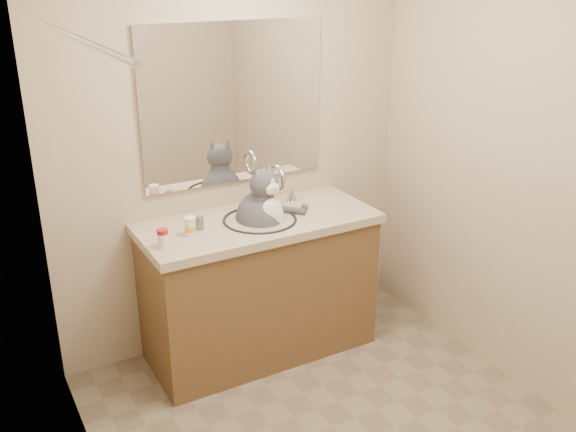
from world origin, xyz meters
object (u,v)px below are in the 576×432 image
object	(u,v)px
grey_canister	(199,223)
pill_bottle_redcap	(163,238)
cat	(261,217)
pill_bottle_orange	(190,227)

from	to	relation	value
grey_canister	pill_bottle_redcap	bearing A→B (deg)	-151.73
cat	pill_bottle_redcap	distance (m)	0.61
pill_bottle_orange	grey_canister	bearing A→B (deg)	37.41
pill_bottle_redcap	pill_bottle_orange	xyz separation A→B (m)	(0.17, 0.08, -0.00)
cat	grey_canister	bearing A→B (deg)	157.58
cat	grey_canister	world-z (taller)	cat
pill_bottle_orange	grey_canister	distance (m)	0.09
grey_canister	cat	bearing A→B (deg)	-5.33
cat	pill_bottle_redcap	size ratio (longest dim) A/B	5.34
pill_bottle_redcap	pill_bottle_orange	size ratio (longest dim) A/B	0.97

